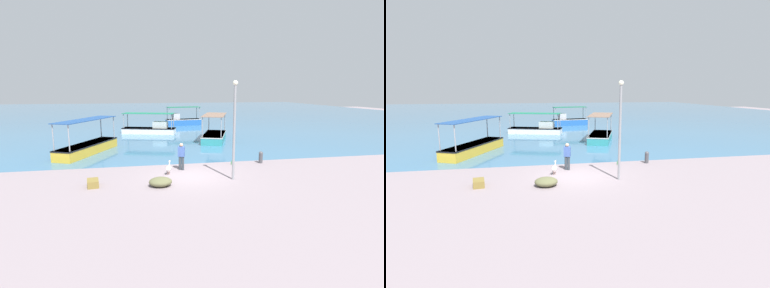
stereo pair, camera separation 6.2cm
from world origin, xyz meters
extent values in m
plane|color=gray|center=(0.00, 0.00, 0.00)|extent=(120.00, 120.00, 0.00)
cube|color=teal|center=(0.00, 48.00, 0.00)|extent=(110.00, 90.00, 0.00)
cube|color=teal|center=(4.38, 11.42, 0.36)|extent=(3.67, 5.70, 0.71)
cube|color=silver|center=(4.38, 11.42, 0.68)|extent=(3.72, 5.75, 0.08)
cylinder|color=#99999E|center=(4.29, 8.84, 1.61)|extent=(0.08, 0.08, 1.79)
cylinder|color=#99999E|center=(2.75, 9.43, 1.61)|extent=(0.08, 0.08, 1.79)
cylinder|color=#99999E|center=(6.02, 13.41, 1.61)|extent=(0.08, 0.08, 1.79)
cylinder|color=#99999E|center=(4.47, 13.99, 1.61)|extent=(0.08, 0.08, 1.79)
cube|color=#836655|center=(4.38, 11.42, 2.53)|extent=(3.69, 5.55, 0.05)
cube|color=#2661B4|center=(3.50, 24.70, 0.43)|extent=(4.94, 2.00, 0.85)
cube|color=silver|center=(3.50, 24.70, 0.81)|extent=(4.98, 2.05, 0.08)
cylinder|color=#99999E|center=(5.57, 25.55, 1.67)|extent=(0.08, 0.08, 1.63)
cylinder|color=#99999E|center=(5.71, 24.34, 1.67)|extent=(0.08, 0.08, 1.63)
cylinder|color=#99999E|center=(1.30, 25.06, 1.67)|extent=(0.08, 0.08, 1.63)
cylinder|color=#99999E|center=(1.44, 23.85, 1.67)|extent=(0.08, 0.08, 1.63)
cube|color=#186945|center=(3.50, 24.70, 2.51)|extent=(4.75, 2.08, 0.05)
cube|color=silver|center=(2.43, 24.58, 1.25)|extent=(1.04, 1.13, 0.80)
cube|color=white|center=(-1.59, 17.45, 0.33)|extent=(6.09, 3.26, 0.66)
cube|color=black|center=(-1.59, 17.45, 0.62)|extent=(6.14, 3.31, 0.08)
cylinder|color=#99999E|center=(-4.36, 17.62, 1.46)|extent=(0.08, 0.08, 1.60)
cylinder|color=#99999E|center=(-3.96, 18.89, 1.46)|extent=(0.08, 0.08, 1.60)
cylinder|color=#99999E|center=(0.78, 16.01, 1.46)|extent=(0.08, 0.08, 1.60)
cylinder|color=#99999E|center=(1.18, 17.28, 1.46)|extent=(0.08, 0.08, 1.60)
cube|color=#1B7753|center=(-1.59, 17.45, 2.29)|extent=(5.92, 3.30, 0.05)
cube|color=silver|center=(-0.33, 17.06, 1.02)|extent=(1.82, 1.52, 0.71)
cube|color=gold|center=(-6.79, 7.73, 0.40)|extent=(4.11, 6.65, 0.79)
cube|color=black|center=(-6.79, 7.73, 0.75)|extent=(4.17, 6.71, 0.08)
cylinder|color=#99999E|center=(-7.51, 4.68, 1.71)|extent=(0.08, 0.08, 1.83)
cylinder|color=#99999E|center=(-8.63, 5.19, 1.71)|extent=(0.08, 0.08, 1.83)
cylinder|color=#99999E|center=(-4.94, 10.26, 1.71)|extent=(0.08, 0.08, 1.83)
cylinder|color=#99999E|center=(-6.07, 10.78, 1.71)|extent=(0.08, 0.08, 1.83)
cube|color=navy|center=(-6.79, 7.73, 2.65)|extent=(4.12, 6.51, 0.05)
cylinder|color=#E0997A|center=(-1.33, 0.71, 0.11)|extent=(0.03, 0.03, 0.22)
cylinder|color=#E0997A|center=(-1.24, 0.67, 0.11)|extent=(0.03, 0.03, 0.22)
ellipsoid|color=white|center=(-1.28, 0.72, 0.36)|extent=(0.51, 0.63, 0.32)
ellipsoid|color=white|center=(-1.39, 0.49, 0.38)|extent=(0.18, 0.20, 0.10)
cylinder|color=white|center=(-1.20, 0.85, 0.58)|extent=(0.07, 0.07, 0.26)
sphere|color=white|center=(-1.20, 0.85, 0.74)|extent=(0.11, 0.11, 0.11)
cone|color=#E5933F|center=(-1.13, 1.00, 0.73)|extent=(0.19, 0.29, 0.06)
cylinder|color=gray|center=(2.13, -0.96, 2.58)|extent=(0.14, 0.14, 5.15)
sphere|color=#EAEACC|center=(2.13, -0.96, 5.27)|extent=(0.28, 0.28, 0.28)
cylinder|color=#47474C|center=(5.18, 2.28, 0.32)|extent=(0.26, 0.26, 0.64)
sphere|color=#4C4C51|center=(5.18, 2.28, 0.67)|extent=(0.28, 0.28, 0.28)
cylinder|color=#333A41|center=(-0.30, 1.52, 0.42)|extent=(0.16, 0.16, 0.85)
cylinder|color=#333A41|center=(-0.46, 1.59, 0.42)|extent=(0.16, 0.16, 0.85)
cube|color=#3C5BA4|center=(-0.38, 1.55, 1.16)|extent=(0.45, 0.36, 0.62)
sphere|color=tan|center=(-0.38, 1.55, 1.58)|extent=(0.22, 0.22, 0.22)
ellipsoid|color=#666642|center=(-1.93, -1.39, 0.24)|extent=(1.20, 1.02, 0.47)
cube|color=olive|center=(-5.36, -0.79, 0.18)|extent=(0.69, 0.96, 0.36)
cylinder|color=#3F7F4C|center=(3.10, 2.25, 0.10)|extent=(0.07, 0.07, 0.20)
cylinder|color=#3F7F4C|center=(3.10, 2.25, 0.24)|extent=(0.03, 0.03, 0.07)
camera|label=1|loc=(-3.13, -16.26, 4.94)|focal=28.00mm
camera|label=2|loc=(-3.07, -16.28, 4.94)|focal=28.00mm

